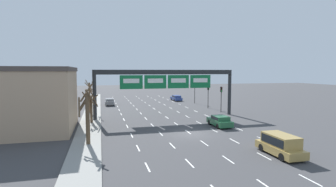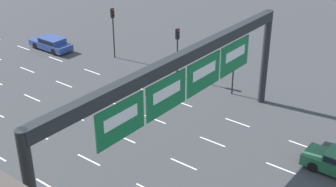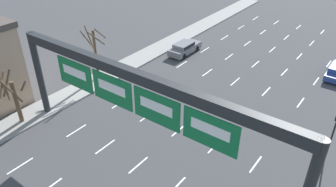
# 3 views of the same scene
# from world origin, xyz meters

# --- Properties ---
(ground_plane) EXTENTS (220.00, 220.00, 0.00)m
(ground_plane) POSITION_xyz_m (0.00, 0.00, 0.00)
(ground_plane) COLOR #3D3D3F
(sidewalk_left) EXTENTS (2.80, 110.00, 0.15)m
(sidewalk_left) POSITION_xyz_m (-11.30, 0.00, 0.07)
(sidewalk_left) COLOR gray
(sidewalk_left) RESTS_ON ground_plane
(lane_dashes) EXTENTS (13.32, 67.00, 0.01)m
(lane_dashes) POSITION_xyz_m (0.00, 13.50, 0.00)
(lane_dashes) COLOR white
(lane_dashes) RESTS_ON ground_plane
(sign_gantry) EXTENTS (21.94, 0.70, 7.35)m
(sign_gantry) POSITION_xyz_m (0.00, 11.22, 5.87)
(sign_gantry) COLOR #232628
(sign_gantry) RESTS_ON ground_plane
(building_near) EXTENTS (13.17, 11.17, 7.62)m
(building_near) POSITION_xyz_m (-19.56, 6.14, 3.82)
(building_near) COLOR tan
(building_near) RESTS_ON ground_plane
(car_grey) EXTENTS (1.80, 4.72, 1.39)m
(car_grey) POSITION_xyz_m (-8.05, 28.65, 0.75)
(car_grey) COLOR slate
(car_grey) RESTS_ON ground_plane
(car_blue) EXTENTS (1.84, 4.71, 1.30)m
(car_blue) POSITION_xyz_m (8.04, 33.28, 0.71)
(car_blue) COLOR navy
(car_blue) RESTS_ON ground_plane
(suv_gold) EXTENTS (1.92, 4.55, 1.80)m
(suv_gold) POSITION_xyz_m (4.81, -9.08, 1.00)
(suv_gold) COLOR #A88947
(suv_gold) RESTS_ON ground_plane
(car_green) EXTENTS (1.86, 4.31, 1.39)m
(car_green) POSITION_xyz_m (5.03, 2.99, 0.75)
(car_green) COLOR #235B38
(car_green) RESTS_ON ground_plane
(traffic_light_near_gantry) EXTENTS (0.30, 0.35, 4.85)m
(traffic_light_near_gantry) POSITION_xyz_m (10.42, 26.83, 3.45)
(traffic_light_near_gantry) COLOR black
(traffic_light_near_gantry) RESTS_ON ground_plane
(traffic_light_mid_block) EXTENTS (0.30, 0.35, 4.43)m
(traffic_light_mid_block) POSITION_xyz_m (10.37, 19.25, 3.17)
(traffic_light_mid_block) COLOR black
(traffic_light_mid_block) RESTS_ON ground_plane
(traffic_light_far_end) EXTENTS (0.30, 0.35, 4.47)m
(traffic_light_far_end) POSITION_xyz_m (10.45, 13.75, 3.20)
(traffic_light_far_end) COLOR black
(traffic_light_far_end) RESTS_ON ground_plane
(tree_bare_closest) EXTENTS (1.51, 1.77, 5.79)m
(tree_bare_closest) POSITION_xyz_m (-11.18, -1.80, 3.11)
(tree_bare_closest) COLOR brown
(tree_bare_closest) RESTS_ON sidewalk_left
(tree_bare_second) EXTENTS (2.16, 2.18, 4.44)m
(tree_bare_second) POSITION_xyz_m (-11.18, 9.02, 2.54)
(tree_bare_second) COLOR brown
(tree_bare_second) RESTS_ON sidewalk_left
(tree_bare_third) EXTENTS (1.78, 2.06, 5.62)m
(tree_bare_third) POSITION_xyz_m (-11.56, 18.07, 3.22)
(tree_bare_third) COLOR brown
(tree_bare_third) RESTS_ON sidewalk_left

